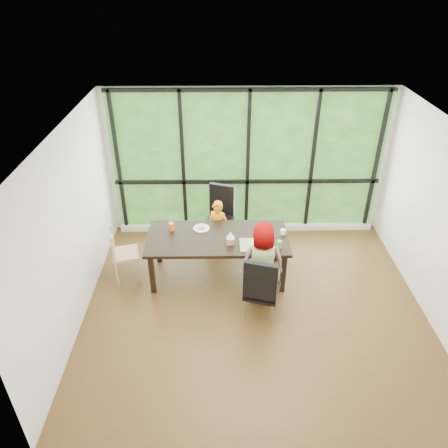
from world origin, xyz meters
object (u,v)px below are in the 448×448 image
at_px(dining_table, 218,256).
at_px(chair_interior_leather, 262,287).
at_px(green_cup, 279,244).
at_px(orange_cup, 171,227).
at_px(child_toddler, 218,229).
at_px(chair_window_leather, 219,216).
at_px(child_older, 262,263).
at_px(plate_far, 201,228).
at_px(plate_near, 259,243).
at_px(tissue_box, 230,241).
at_px(white_mug, 283,232).
at_px(chair_end_beech, 125,254).

relative_size(dining_table, chair_interior_leather, 2.04).
bearing_deg(green_cup, orange_cup, 162.70).
height_order(child_toddler, orange_cup, child_toddler).
relative_size(chair_window_leather, chair_interior_leather, 1.00).
distance_m(child_toddler, child_older, 1.35).
height_order(plate_far, plate_near, same).
relative_size(plate_near, green_cup, 2.10).
distance_m(chair_interior_leather, tissue_box, 0.92).
height_order(plate_near, tissue_box, tissue_box).
relative_size(child_toddler, white_mug, 12.46).
relative_size(plate_near, orange_cup, 1.99).
xyz_separation_m(dining_table, child_older, (0.65, -0.57, 0.28)).
relative_size(chair_window_leather, white_mug, 12.96).
relative_size(child_older, tissue_box, 11.01).
distance_m(green_cup, tissue_box, 0.74).
bearing_deg(chair_window_leather, dining_table, -72.87).
bearing_deg(dining_table, child_toddler, 90.00).
xyz_separation_m(child_toddler, orange_cup, (-0.74, -0.40, 0.30)).
distance_m(orange_cup, white_mug, 1.77).
height_order(dining_table, child_toddler, child_toddler).
bearing_deg(child_older, chair_interior_leather, 82.42).
relative_size(chair_window_leather, orange_cup, 8.15).
xyz_separation_m(child_toddler, tissue_box, (0.20, -0.79, 0.28)).
height_order(dining_table, white_mug, white_mug).
xyz_separation_m(chair_end_beech, child_toddler, (1.47, 0.61, 0.07)).
height_order(chair_end_beech, child_toddler, child_toddler).
xyz_separation_m(chair_interior_leather, child_toddler, (-0.63, 1.56, -0.02)).
relative_size(chair_interior_leather, plate_near, 4.09).
xyz_separation_m(chair_interior_leather, white_mug, (0.41, 1.02, 0.25)).
bearing_deg(plate_near, white_mug, 33.18).
relative_size(child_toddler, child_older, 0.79).
xyz_separation_m(plate_far, white_mug, (1.29, -0.18, 0.03)).
xyz_separation_m(chair_interior_leather, child_older, (0.03, 0.39, 0.12)).
distance_m(plate_near, orange_cup, 1.42).
distance_m(chair_window_leather, white_mug, 1.39).
xyz_separation_m(chair_window_leather, white_mug, (1.01, -0.92, 0.25)).
bearing_deg(chair_end_beech, tissue_box, -109.00).
bearing_deg(chair_interior_leather, plate_near, -74.30).
bearing_deg(tissue_box, chair_interior_leather, -60.99).
xyz_separation_m(chair_interior_leather, plate_near, (0.01, 0.76, 0.22)).
bearing_deg(plate_far, tissue_box, -42.98).
xyz_separation_m(chair_end_beech, plate_far, (1.21, 0.25, 0.31)).
xyz_separation_m(chair_interior_leather, tissue_box, (-0.43, 0.77, 0.26)).
bearing_deg(plate_far, green_cup, -25.12).
relative_size(plate_far, tissue_box, 2.22).
distance_m(chair_window_leather, chair_end_beech, 1.79).
distance_m(chair_end_beech, child_toddler, 1.60).
bearing_deg(orange_cup, plate_far, 4.72).
bearing_deg(child_older, tissue_box, -44.08).
height_order(plate_far, white_mug, white_mug).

